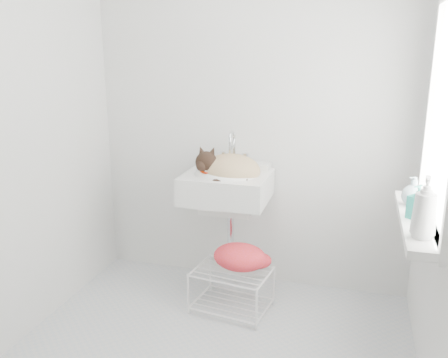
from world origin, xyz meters
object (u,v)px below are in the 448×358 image
(sink, at_px, (227,174))
(bottle_a, at_px, (421,237))
(cat, at_px, (228,168))
(bottle_c, at_px, (412,205))
(bottle_b, at_px, (416,218))
(wire_rack, at_px, (232,288))

(sink, bearing_deg, bottle_a, -36.40)
(cat, bearing_deg, bottle_c, -25.34)
(bottle_b, bearing_deg, cat, 153.20)
(wire_rack, relative_size, bottle_a, 1.99)
(cat, height_order, bottle_c, cat)
(wire_rack, distance_m, bottle_b, 1.28)
(bottle_a, relative_size, bottle_c, 1.54)
(bottle_a, xyz_separation_m, bottle_b, (0.00, 0.25, 0.00))
(cat, height_order, wire_rack, cat)
(cat, height_order, bottle_a, cat)
(bottle_a, bearing_deg, wire_rack, 149.57)
(sink, distance_m, bottle_b, 1.24)
(bottle_b, height_order, bottle_c, bottle_b)
(wire_rack, bearing_deg, bottle_c, -7.46)
(bottle_a, xyz_separation_m, bottle_c, (0.00, 0.46, 0.00))
(bottle_b, relative_size, bottle_c, 1.11)
(sink, bearing_deg, bottle_c, -17.77)
(wire_rack, bearing_deg, bottle_a, -30.43)
(cat, xyz_separation_m, bottle_b, (1.09, -0.55, -0.04))
(sink, bearing_deg, bottle_b, -27.21)
(wire_rack, bearing_deg, sink, 113.32)
(wire_rack, xyz_separation_m, bottle_c, (1.01, -0.13, 0.70))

